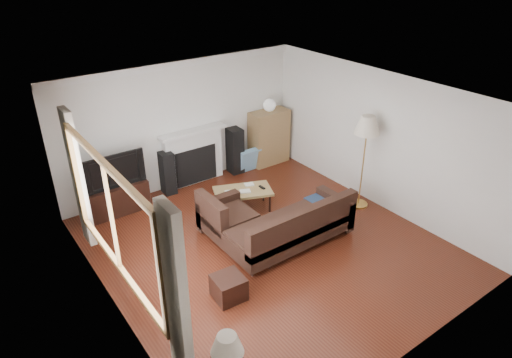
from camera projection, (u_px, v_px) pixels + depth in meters
room at (268, 178)px, 6.88m from camera, size 5.10×5.60×2.54m
window at (112, 218)px, 5.32m from camera, size 0.12×2.74×1.54m
curtain_near at (177, 299)px, 4.33m from camera, size 0.10×0.35×2.10m
curtain_far at (78, 179)px, 6.51m from camera, size 0.10×0.35×2.10m
fireplace at (194, 157)px, 9.16m from camera, size 1.40×0.26×1.15m
tv_stand at (117, 198)px, 8.29m from camera, size 1.10×0.49×0.55m
television at (112, 169)px, 8.02m from camera, size 1.09×0.14×0.63m
speaker_left at (168, 173)px, 8.83m from camera, size 0.25×0.30×0.86m
speaker_right at (235, 151)px, 9.63m from camera, size 0.29×0.34×0.98m
bookshelf at (269, 137)px, 10.00m from camera, size 0.87×0.41×1.20m
globe_lamp at (269, 105)px, 9.66m from camera, size 0.27×0.27×0.27m
sectional_sofa at (291, 224)px, 7.34m from camera, size 2.32×1.70×0.75m
coffee_table at (243, 199)px, 8.38m from camera, size 1.17×0.91×0.40m
footstool at (229, 287)px, 6.30m from camera, size 0.44×0.44×0.35m
floor_lamp at (363, 162)px, 8.20m from camera, size 0.57×0.57×1.77m
table_lamp at (228, 356)px, 4.34m from camera, size 0.32×0.32×0.52m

